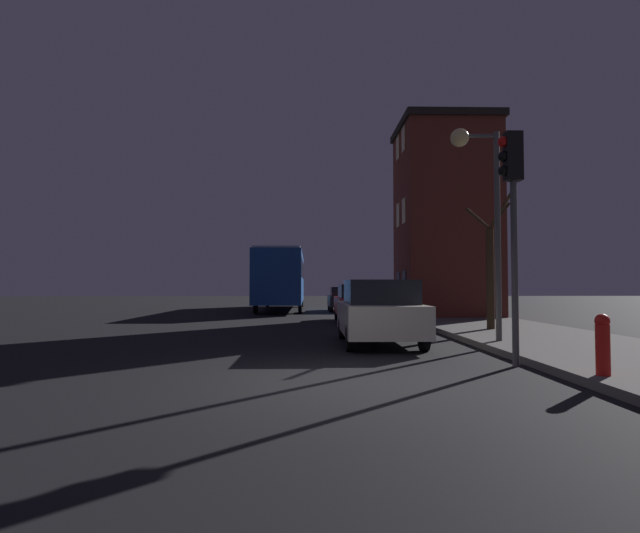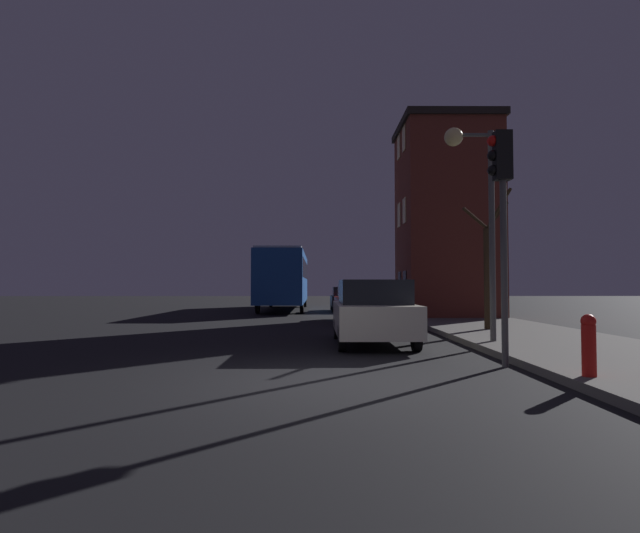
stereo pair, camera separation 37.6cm
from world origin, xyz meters
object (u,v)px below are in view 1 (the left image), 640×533
at_px(bare_tree, 491,269).
at_px(car_far_lane, 344,298).
at_px(streetlamp, 480,187).
at_px(car_mid_lane, 359,302).
at_px(bus, 282,276).
at_px(fire_hydrant, 603,343).
at_px(car_near_lane, 379,312).
at_px(traffic_light, 512,198).

distance_m(bare_tree, car_far_lane, 13.61).
xyz_separation_m(streetlamp, bare_tree, (1.42, 3.18, -1.88)).
bearing_deg(car_far_lane, car_mid_lane, -90.13).
height_order(bus, fire_hydrant, bus).
height_order(bus, car_mid_lane, bus).
relative_size(streetlamp, car_near_lane, 1.27).
bearing_deg(car_near_lane, traffic_light, -59.87).
xyz_separation_m(car_near_lane, car_far_lane, (0.25, 15.76, -0.09)).
bearing_deg(traffic_light, car_mid_lane, 99.18).
distance_m(streetlamp, bus, 18.97).
bearing_deg(car_mid_lane, bus, 109.45).
bearing_deg(car_far_lane, traffic_light, -84.88).
xyz_separation_m(streetlamp, car_near_lane, (-2.39, 0.50, -3.03)).
bearing_deg(streetlamp, car_mid_lane, 105.33).
relative_size(traffic_light, car_near_lane, 1.06).
bearing_deg(car_mid_lane, streetlamp, -74.67).
xyz_separation_m(bus, fire_hydrant, (5.93, -22.60, -1.42)).
bearing_deg(streetlamp, bare_tree, 65.95).
distance_m(car_far_lane, fire_hydrant, 20.99).
relative_size(traffic_light, bare_tree, 1.04).
distance_m(bare_tree, car_mid_lane, 6.00).
height_order(car_near_lane, car_far_lane, car_near_lane).
distance_m(bus, car_mid_lane, 10.83).
relative_size(streetlamp, car_mid_lane, 1.15).
bearing_deg(car_near_lane, car_far_lane, 89.08).
height_order(car_far_lane, fire_hydrant, car_far_lane).
bearing_deg(car_mid_lane, car_far_lane, 89.87).
bearing_deg(traffic_light, bare_tree, 73.20).
distance_m(traffic_light, car_near_lane, 4.53).
xyz_separation_m(traffic_light, car_far_lane, (-1.72, 19.15, -2.35)).
bearing_deg(car_far_lane, bus, 154.21).
bearing_deg(bus, streetlamp, -72.32).
distance_m(traffic_light, bare_tree, 6.44).
relative_size(car_mid_lane, fire_hydrant, 4.92).
xyz_separation_m(bare_tree, car_near_lane, (-3.80, -2.68, -1.15)).
xyz_separation_m(streetlamp, bus, (-5.73, 18.00, -1.80)).
bearing_deg(streetlamp, traffic_light, -98.18).
xyz_separation_m(bus, car_far_lane, (3.60, -1.74, -1.32)).
height_order(streetlamp, bus, streetlamp).
distance_m(car_mid_lane, car_far_lane, 8.40).
height_order(traffic_light, fire_hydrant, traffic_light).
distance_m(traffic_light, car_mid_lane, 11.13).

